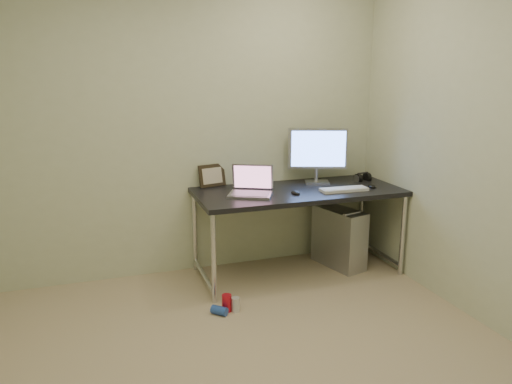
% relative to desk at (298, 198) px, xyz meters
% --- Properties ---
extents(floor, '(3.50, 3.50, 0.00)m').
position_rel_desk_xyz_m(floor, '(-0.88, -1.37, -0.68)').
color(floor, tan).
rests_on(floor, ground).
extents(wall_back, '(3.50, 0.02, 2.50)m').
position_rel_desk_xyz_m(wall_back, '(-0.88, 0.38, 0.57)').
color(wall_back, beige).
rests_on(wall_back, ground).
extents(desk, '(1.75, 0.77, 0.75)m').
position_rel_desk_xyz_m(desk, '(0.00, 0.00, 0.00)').
color(desk, black).
rests_on(desk, ground).
extents(tower_computer, '(0.35, 0.55, 0.56)m').
position_rel_desk_xyz_m(tower_computer, '(0.42, 0.02, -0.41)').
color(tower_computer, '#B1B1B6').
rests_on(tower_computer, ground).
extents(cable_a, '(0.01, 0.16, 0.69)m').
position_rel_desk_xyz_m(cable_a, '(0.37, 0.33, -0.28)').
color(cable_a, black).
rests_on(cable_a, ground).
extents(cable_b, '(0.02, 0.11, 0.71)m').
position_rel_desk_xyz_m(cable_b, '(0.46, 0.31, -0.30)').
color(cable_b, black).
rests_on(cable_b, ground).
extents(can_red, '(0.10, 0.10, 0.13)m').
position_rel_desk_xyz_m(can_red, '(-0.78, -0.51, -0.61)').
color(can_red, red).
rests_on(can_red, ground).
extents(can_white, '(0.08, 0.08, 0.11)m').
position_rel_desk_xyz_m(can_white, '(-0.72, -0.54, -0.62)').
color(can_white, silver).
rests_on(can_white, ground).
extents(can_blue, '(0.13, 0.13, 0.07)m').
position_rel_desk_xyz_m(can_blue, '(-0.85, -0.55, -0.65)').
color(can_blue, '#274DAF').
rests_on(can_blue, ground).
extents(laptop, '(0.43, 0.40, 0.24)m').
position_rel_desk_xyz_m(laptop, '(-0.43, -0.02, 0.13)').
color(laptop, '#A3A3AA').
rests_on(laptop, desk).
extents(monitor, '(0.51, 0.22, 0.49)m').
position_rel_desk_xyz_m(monitor, '(0.26, 0.19, 0.36)').
color(monitor, '#A3A3AA').
rests_on(monitor, desk).
extents(keyboard, '(0.41, 0.15, 0.02)m').
position_rel_desk_xyz_m(keyboard, '(0.35, -0.17, 0.08)').
color(keyboard, silver).
rests_on(keyboard, desk).
extents(mouse_right, '(0.09, 0.12, 0.04)m').
position_rel_desk_xyz_m(mouse_right, '(0.64, -0.13, 0.09)').
color(mouse_right, black).
rests_on(mouse_right, desk).
extents(mouse_left, '(0.07, 0.11, 0.03)m').
position_rel_desk_xyz_m(mouse_left, '(-0.08, -0.13, 0.09)').
color(mouse_left, black).
rests_on(mouse_left, desk).
extents(headphones, '(0.16, 0.09, 0.10)m').
position_rel_desk_xyz_m(headphones, '(0.70, 0.13, 0.10)').
color(headphones, black).
rests_on(headphones, desk).
extents(picture_frame, '(0.25, 0.13, 0.20)m').
position_rel_desk_xyz_m(picture_frame, '(-0.66, 0.35, 0.17)').
color(picture_frame, black).
rests_on(picture_frame, desk).
extents(webcam, '(0.05, 0.03, 0.13)m').
position_rel_desk_xyz_m(webcam, '(-0.39, 0.30, 0.17)').
color(webcam, silver).
rests_on(webcam, desk).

